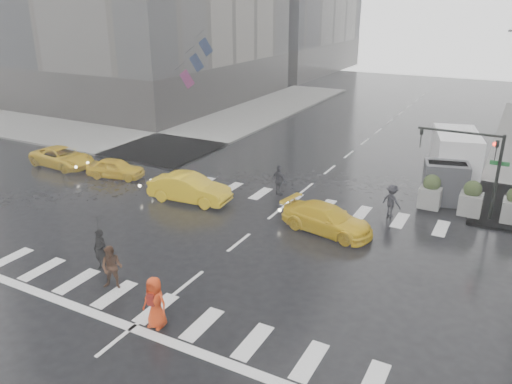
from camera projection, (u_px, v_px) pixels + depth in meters
The scene contains 17 objects.
ground at pixel (239, 242), 23.03m from camera, with size 120.00×120.00×0.00m, color black.
sidewalk_nw at pixel (151, 121), 45.99m from camera, with size 35.00×35.00×0.15m, color slate.
road_markings at pixel (239, 242), 23.03m from camera, with size 18.00×48.00×0.01m, color silver, non-canonical shape.
traffic_signal_pole at pixel (478, 158), 24.50m from camera, with size 4.45×0.42×4.50m.
planter_west at pixel (431, 192), 26.35m from camera, with size 1.10×1.10×1.80m.
planter_mid at pixel (471, 199), 25.47m from camera, with size 1.10×1.10×1.80m.
flag_cluster at pixel (194, 60), 42.87m from camera, with size 2.87×3.06×4.69m.
pedestrian_black at pixel (98, 235), 20.18m from camera, with size 1.01×1.03×2.43m.
pedestrian_brown at pixel (112, 267), 19.10m from camera, with size 0.86×0.67×1.78m, color #3F2516.
pedestrian_orange at pixel (155, 302), 16.80m from camera, with size 0.94×0.63×1.88m.
pedestrian_far_a at pixel (279, 180), 28.36m from camera, with size 1.03×0.63×1.76m, color black.
pedestrian_far_b at pixel (392, 201), 25.57m from camera, with size 1.10×0.61×1.70m, color black.
taxi_front at pixel (116, 168), 31.26m from camera, with size 1.45×3.60×1.23m, color #E0B00B.
taxi_mid at pixel (190, 188), 27.51m from camera, with size 1.61×4.61×1.52m, color #E0B00B.
taxi_rear at pixel (327, 219), 23.89m from camera, with size 1.85×4.03×1.32m, color #E0B00B.
taxi_far at pixel (62, 157), 33.34m from camera, with size 2.16×4.14×1.30m, color #E0B00B.
box_truck at pixel (452, 162), 28.69m from camera, with size 2.34×6.23×3.31m.
Camera 1 is at (10.44, -17.84, 10.46)m, focal length 35.00 mm.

